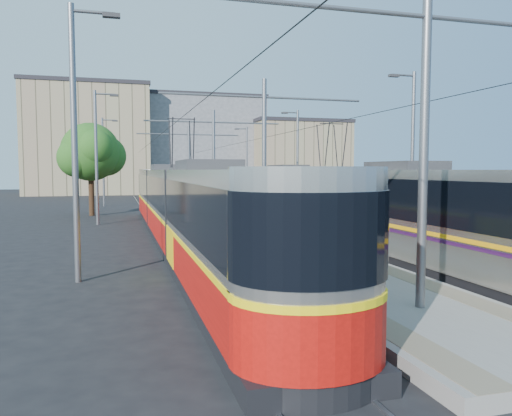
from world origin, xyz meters
name	(u,v)px	position (x,y,z in m)	size (l,w,h in m)	color
ground	(341,281)	(0.00, 0.00, 0.00)	(160.00, 160.00, 0.00)	black
platform	(223,221)	(0.00, 17.00, 0.15)	(4.00, 50.00, 0.30)	gray
tactile_strip_left	(200,219)	(-1.45, 17.00, 0.30)	(0.70, 50.00, 0.01)	gray
tactile_strip_right	(246,217)	(1.45, 17.00, 0.30)	(0.70, 50.00, 0.01)	gray
rails	(223,223)	(0.00, 17.00, 0.02)	(8.71, 70.00, 0.03)	gray
track_arrow	(250,320)	(-3.60, -3.00, 0.01)	(1.20, 5.00, 0.01)	silver
tram_left	(182,206)	(-3.60, 8.48, 1.71)	(2.43, 31.81, 5.50)	black
tram_right	(331,200)	(3.60, 8.80, 1.86)	(2.43, 31.83, 5.50)	black
catenary	(233,148)	(0.00, 14.15, 4.52)	(9.20, 70.00, 7.00)	slate
street_lamps	(211,157)	(0.00, 21.00, 4.18)	(15.18, 38.22, 8.00)	slate
shelter	(250,202)	(0.99, 14.25, 1.44)	(0.69, 1.03, 2.18)	black
tree	(94,153)	(-7.86, 24.58, 4.51)	(4.59, 4.24, 6.67)	#382314
building_left	(89,140)	(-10.00, 60.00, 7.48)	(16.32, 12.24, 14.94)	#9A8D68
building_centre	(199,145)	(6.00, 64.00, 7.15)	(18.36, 14.28, 14.28)	gray
building_right	(297,157)	(20.00, 58.00, 5.34)	(14.28, 10.20, 10.67)	#9A8D68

